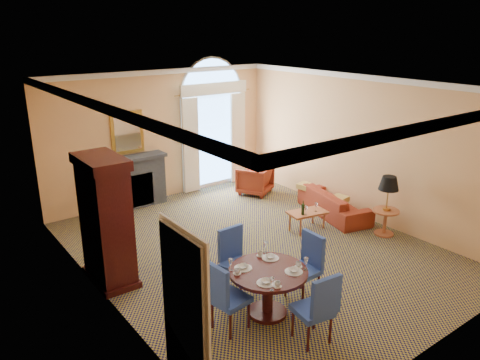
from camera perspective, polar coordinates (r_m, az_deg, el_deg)
ground at (r=9.31m, az=1.86°, el=-8.40°), size 7.50×7.50×0.00m
room_envelope at (r=8.99m, az=-0.77°, el=7.58°), size 6.04×7.52×3.45m
armoire at (r=8.12m, az=-16.01°, el=-5.04°), size 0.63×1.13×2.21m
dining_table at (r=7.14m, az=3.43°, el=-12.25°), size 1.18×1.18×0.95m
dining_chair_north at (r=7.76m, az=-0.72°, el=-9.15°), size 0.60×0.60×1.06m
dining_chair_south at (r=6.60m, az=9.58°, el=-14.81°), size 0.54×0.55×1.06m
dining_chair_east at (r=7.64m, az=8.24°, el=-9.80°), size 0.51×0.50×1.06m
dining_chair_west at (r=6.76m, az=-1.96°, el=-13.65°), size 0.54×0.54×1.06m
sofa at (r=11.01m, az=11.38°, el=-2.77°), size 1.23×2.12×0.58m
armchair at (r=12.18m, az=1.81°, el=0.03°), size 1.08×1.08×0.73m
coffee_table at (r=10.08m, az=8.21°, el=-3.99°), size 0.89×0.61×0.73m
side_table at (r=10.07m, az=17.53°, el=-2.07°), size 0.55×0.55×1.25m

